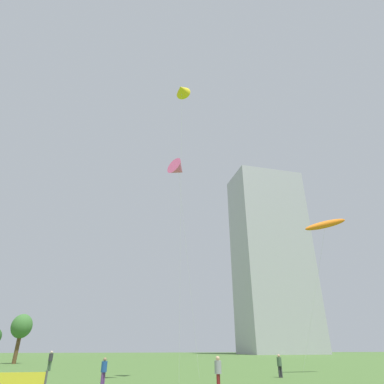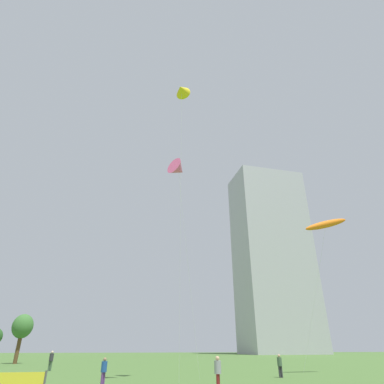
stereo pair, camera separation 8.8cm
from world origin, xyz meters
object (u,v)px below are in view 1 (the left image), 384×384
(person_standing_2, at_px, (50,359))
(kite_flying_2, at_px, (325,225))
(person_standing_0, at_px, (218,371))
(kite_flying_0, at_px, (182,90))
(person_standing_3, at_px, (279,364))
(person_standing_4, at_px, (104,370))
(kite_flying_3, at_px, (178,169))
(distant_highrise_0, at_px, (271,256))
(park_tree_1, at_px, (22,327))

(person_standing_2, height_order, kite_flying_2, kite_flying_2)
(person_standing_0, relative_size, kite_flying_0, 0.07)
(person_standing_3, bearing_deg, person_standing_2, 149.39)
(person_standing_3, relative_size, person_standing_4, 1.04)
(kite_flying_0, xyz_separation_m, kite_flying_3, (0.35, 4.12, -5.44))
(person_standing_0, relative_size, distant_highrise_0, 0.03)
(person_standing_0, bearing_deg, distant_highrise_0, -177.61)
(person_standing_2, relative_size, kite_flying_2, 0.13)
(person_standing_3, height_order, kite_flying_2, kite_flying_2)
(kite_flying_0, relative_size, park_tree_1, 3.46)
(kite_flying_0, height_order, kite_flying_2, kite_flying_0)
(person_standing_3, xyz_separation_m, kite_flying_3, (-8.55, -1.88, 15.65))
(kite_flying_2, bearing_deg, person_standing_0, -149.22)
(person_standing_4, distance_m, kite_flying_3, 16.47)
(person_standing_4, xyz_separation_m, kite_flying_2, (19.89, 4.70, 12.30))
(person_standing_3, height_order, distant_highrise_0, distant_highrise_0)
(person_standing_2, height_order, park_tree_1, park_tree_1)
(person_standing_2, distance_m, kite_flying_2, 30.62)
(person_standing_2, height_order, person_standing_3, person_standing_2)
(person_standing_3, xyz_separation_m, person_standing_4, (-13.09, -3.97, -0.04))
(kite_flying_3, bearing_deg, person_standing_3, 12.41)
(person_standing_3, distance_m, park_tree_1, 39.22)
(person_standing_2, relative_size, kite_flying_3, 0.10)
(kite_flying_2, height_order, distant_highrise_0, distant_highrise_0)
(distant_highrise_0, bearing_deg, kite_flying_0, -121.70)
(person_standing_2, xyz_separation_m, park_tree_1, (-8.18, 16.61, 3.75))
(person_standing_2, distance_m, distant_highrise_0, 98.22)
(person_standing_2, relative_size, person_standing_3, 1.11)
(person_standing_3, distance_m, person_standing_4, 13.68)
(person_standing_2, xyz_separation_m, kite_flying_2, (26.12, -10.35, 12.16))
(kite_flying_2, bearing_deg, person_standing_2, 158.38)
(kite_flying_2, bearing_deg, person_standing_4, -166.70)
(kite_flying_2, distance_m, park_tree_1, 44.43)
(kite_flying_0, distance_m, park_tree_1, 42.17)
(person_standing_4, xyz_separation_m, park_tree_1, (-14.41, 31.67, 3.89))
(person_standing_4, bearing_deg, person_standing_0, -81.94)
(person_standing_4, xyz_separation_m, kite_flying_3, (4.54, 2.09, 15.69))
(person_standing_4, relative_size, kite_flying_3, 0.09)
(kite_flying_3, bearing_deg, person_standing_2, 129.73)
(person_standing_2, xyz_separation_m, kite_flying_3, (10.77, -12.96, 15.55))
(kite_flying_0, bearing_deg, park_tree_1, 118.90)
(kite_flying_0, relative_size, distant_highrise_0, 0.35)
(person_standing_2, relative_size, distant_highrise_0, 0.03)
(kite_flying_3, relative_size, park_tree_1, 2.67)
(person_standing_2, bearing_deg, person_standing_4, 120.10)
(person_standing_2, height_order, kite_flying_0, kite_flying_0)
(person_standing_4, distance_m, kite_flying_0, 21.63)
(park_tree_1, distance_m, distant_highrise_0, 90.98)
(distant_highrise_0, bearing_deg, person_standing_4, -124.32)
(person_standing_0, xyz_separation_m, person_standing_2, (-12.51, 18.46, 0.07))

